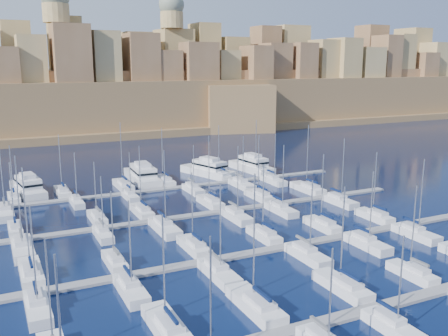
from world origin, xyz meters
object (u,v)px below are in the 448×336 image
sailboat_2 (256,305)px  motor_yacht_a (28,187)px  motor_yacht_d (252,165)px  sailboat_4 (413,273)px  motor_yacht_c (208,169)px  motor_yacht_b (142,175)px

sailboat_2 → motor_yacht_a: sailboat_2 is taller
motor_yacht_a → motor_yacht_d: size_ratio=1.01×
sailboat_4 → motor_yacht_c: 70.69m
sailboat_4 → motor_yacht_b: size_ratio=0.72×
motor_yacht_c → motor_yacht_d: size_ratio=1.06×
sailboat_2 → motor_yacht_a: (-19.72, 69.22, 0.95)m
motor_yacht_b → motor_yacht_d: same height
motor_yacht_c → motor_yacht_a: bearing=-179.7°
motor_yacht_c → motor_yacht_d: bearing=-1.4°
sailboat_2 → sailboat_4: bearing=-2.9°
sailboat_2 → sailboat_4: size_ratio=1.28×
motor_yacht_b → motor_yacht_a: bearing=-177.8°
sailboat_2 → motor_yacht_d: size_ratio=1.04×
sailboat_2 → motor_yacht_c: (24.71, 69.47, 0.95)m
motor_yacht_a → motor_yacht_b: bearing=2.2°
motor_yacht_c → motor_yacht_d: (12.91, -0.32, 0.00)m
motor_yacht_d → sailboat_4: bearing=-100.9°
motor_yacht_d → sailboat_2: bearing=-118.5°
motor_yacht_a → motor_yacht_c: (44.43, 0.26, -0.00)m
sailboat_2 → motor_yacht_d: (37.61, 69.16, 0.95)m
motor_yacht_b → motor_yacht_c: 17.65m
sailboat_4 → motor_yacht_a: bearing=121.9°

